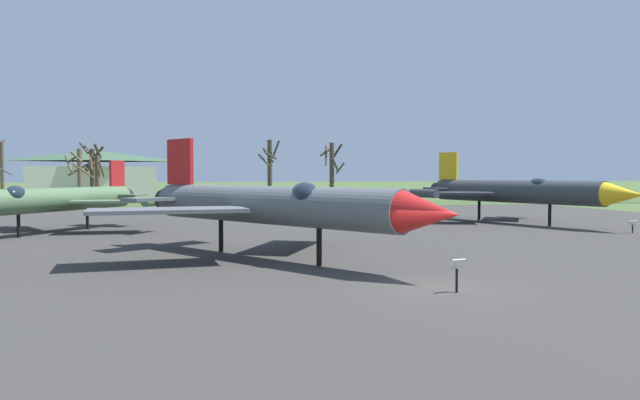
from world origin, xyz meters
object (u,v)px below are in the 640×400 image
(info_placard_rear_left, at_px, (457,272))
(visitor_building, at_px, (95,173))
(info_placard_front_left, at_px, (633,226))
(jet_fighter_front_left, at_px, (516,191))
(jet_fighter_rear_center, at_px, (51,199))
(jet_fighter_rear_left, at_px, (271,204))

(info_placard_rear_left, bearing_deg, visitor_building, 102.68)
(info_placard_front_left, xyz_separation_m, info_placard_rear_left, (-19.50, -14.58, 0.16))
(jet_fighter_front_left, distance_m, jet_fighter_rear_center, 32.38)
(jet_fighter_front_left, distance_m, info_placard_front_left, 9.15)
(info_placard_front_left, height_order, jet_fighter_rear_left, jet_fighter_rear_left)
(jet_fighter_rear_left, xyz_separation_m, visitor_building, (-17.57, 88.90, 1.54))
(info_placard_front_left, bearing_deg, jet_fighter_front_left, 109.14)
(jet_fighter_front_left, relative_size, info_placard_rear_left, 16.00)
(info_placard_rear_left, bearing_deg, jet_fighter_front_left, 54.26)
(jet_fighter_front_left, relative_size, visitor_building, 0.77)
(jet_fighter_rear_center, bearing_deg, visitor_building, 94.71)
(jet_fighter_rear_center, distance_m, jet_fighter_rear_left, 18.41)
(jet_fighter_front_left, bearing_deg, jet_fighter_rear_left, -145.57)
(jet_fighter_rear_center, xyz_separation_m, visitor_building, (-6.14, 74.46, 1.79))
(jet_fighter_front_left, height_order, visitor_building, visitor_building)
(info_placard_front_left, xyz_separation_m, jet_fighter_rear_center, (-35.31, 8.51, 1.65))
(info_placard_front_left, height_order, jet_fighter_rear_center, jet_fighter_rear_center)
(jet_fighter_rear_center, height_order, jet_fighter_rear_left, jet_fighter_rear_left)
(jet_fighter_front_left, bearing_deg, visitor_building, 117.33)
(jet_fighter_front_left, distance_m, visitor_building, 83.91)
(jet_fighter_rear_center, xyz_separation_m, jet_fighter_rear_left, (11.43, -14.43, 0.26))
(jet_fighter_rear_left, bearing_deg, jet_fighter_rear_center, 128.38)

